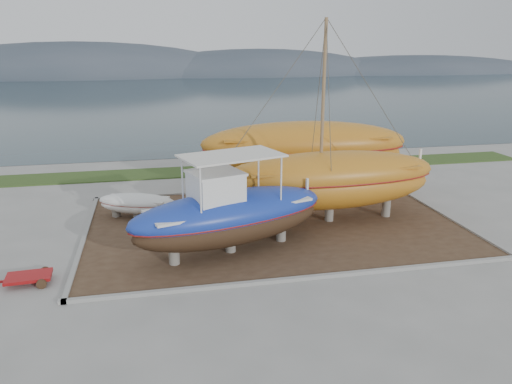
{
  "coord_description": "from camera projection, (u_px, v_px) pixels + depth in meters",
  "views": [
    {
      "loc": [
        -5.7,
        -18.81,
        8.82
      ],
      "look_at": [
        -0.92,
        4.0,
        1.79
      ],
      "focal_mm": 35.0,
      "sensor_mm": 36.0,
      "label": 1
    }
  ],
  "objects": [
    {
      "name": "sea",
      "position": [
        184.0,
        95.0,
        86.88
      ],
      "size": [
        260.0,
        100.0,
        0.04
      ],
      "primitive_type": null,
      "color": "#1B3037",
      "rests_on": "ground"
    },
    {
      "name": "red_trailer",
      "position": [
        29.0,
        279.0,
        18.93
      ],
      "size": [
        2.52,
        1.38,
        0.35
      ],
      "primitive_type": null,
      "rotation": [
        0.0,
        0.0,
        0.06
      ],
      "color": "#A11213",
      "rests_on": "ground"
    },
    {
      "name": "mountain_ridge",
      "position": [
        170.0,
        75.0,
        138.42
      ],
      "size": [
        200.0,
        36.0,
        20.0
      ],
      "primitive_type": null,
      "color": "#333D49",
      "rests_on": "ground"
    },
    {
      "name": "curb_frame",
      "position": [
        274.0,
        224.0,
        25.01
      ],
      "size": [
        18.6,
        12.6,
        0.15
      ],
      "primitive_type": null,
      "color": "gray",
      "rests_on": "ground"
    },
    {
      "name": "white_dinghy",
      "position": [
        137.0,
        206.0,
        25.78
      ],
      "size": [
        4.34,
        2.88,
        1.22
      ],
      "primitive_type": null,
      "rotation": [
        0.0,
        0.0,
        -0.37
      ],
      "color": "white",
      "rests_on": "dirt_patch"
    },
    {
      "name": "grass_strip",
      "position": [
        236.0,
        169.0,
        35.8
      ],
      "size": [
        44.0,
        3.0,
        0.08
      ],
      "primitive_type": "cube",
      "color": "#284219",
      "rests_on": "ground"
    },
    {
      "name": "ground",
      "position": [
        296.0,
        257.0,
        21.29
      ],
      "size": [
        140.0,
        140.0,
        0.0
      ],
      "primitive_type": "plane",
      "color": "gray",
      "rests_on": "ground"
    },
    {
      "name": "orange_sailboat",
      "position": [
        333.0,
        125.0,
        24.1
      ],
      "size": [
        10.97,
        3.36,
        9.83
      ],
      "primitive_type": null,
      "rotation": [
        0.0,
        0.0,
        0.01
      ],
      "color": "#AF6C1A",
      "rests_on": "dirt_patch"
    },
    {
      "name": "dirt_patch",
      "position": [
        274.0,
        224.0,
        25.03
      ],
      "size": [
        18.0,
        12.0,
        0.06
      ],
      "primitive_type": "cube",
      "color": "#422D1E",
      "rests_on": "ground"
    },
    {
      "name": "blue_caique",
      "position": [
        230.0,
        204.0,
        21.12
      ],
      "size": [
        9.38,
        5.34,
        4.31
      ],
      "primitive_type": null,
      "rotation": [
        0.0,
        0.0,
        0.3
      ],
      "color": "#1A36A5",
      "rests_on": "dirt_patch"
    },
    {
      "name": "orange_bare_hull",
      "position": [
        304.0,
        157.0,
        30.27
      ],
      "size": [
        12.81,
        4.84,
        4.11
      ],
      "primitive_type": null,
      "rotation": [
        0.0,
        0.0,
        -0.09
      ],
      "color": "#AF6C1A",
      "rests_on": "dirt_patch"
    }
  ]
}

